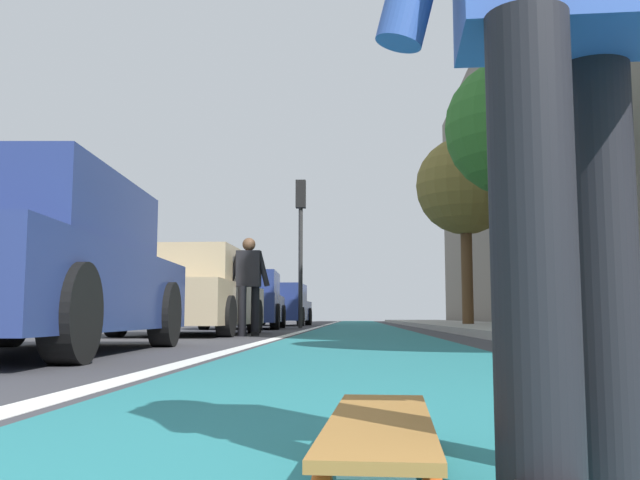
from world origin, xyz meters
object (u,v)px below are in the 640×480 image
(parked_car_near, at_px, (32,268))
(parked_car_end, at_px, (280,306))
(street_tree_mid, at_px, (515,129))
(parked_car_mid, at_px, (193,294))
(traffic_light, at_px, (301,225))
(pedestrian_distant, at_px, (249,280))
(street_tree_far, at_px, (465,187))
(parked_car_far, at_px, (245,302))
(skateboard, at_px, (380,429))

(parked_car_near, distance_m, parked_car_end, 19.32)
(parked_car_near, xyz_separation_m, street_tree_mid, (7.18, -5.76, 3.10))
(parked_car_mid, height_order, traffic_light, traffic_light)
(traffic_light, xyz_separation_m, pedestrian_distant, (-8.27, 0.20, -1.99))
(parked_car_end, distance_m, street_tree_far, 8.95)
(street_tree_mid, xyz_separation_m, pedestrian_distant, (-1.60, 4.76, -2.90))
(parked_car_mid, relative_size, parked_car_end, 1.01)
(parked_car_near, distance_m, street_tree_far, 14.74)
(parked_car_far, distance_m, pedestrian_distant, 6.91)
(skateboard, distance_m, parked_car_end, 23.91)
(parked_car_near, relative_size, parked_car_mid, 1.02)
(skateboard, distance_m, street_tree_far, 18.26)
(parked_car_mid, xyz_separation_m, street_tree_mid, (0.91, -5.85, 3.11))
(street_tree_far, bearing_deg, parked_car_mid, 139.83)
(parked_car_near, bearing_deg, traffic_light, -4.96)
(parked_car_far, relative_size, street_tree_far, 0.80)
(traffic_light, xyz_separation_m, street_tree_far, (-0.65, -4.56, 0.94))
(street_tree_far, height_order, pedestrian_distant, street_tree_far)
(traffic_light, relative_size, pedestrian_distant, 2.61)
(parked_car_end, relative_size, street_tree_far, 0.85)
(street_tree_far, bearing_deg, parked_car_near, 156.42)
(street_tree_mid, bearing_deg, parked_car_end, 25.27)
(skateboard, height_order, street_tree_mid, street_tree_mid)
(skateboard, bearing_deg, parked_car_near, 32.48)
(parked_car_near, bearing_deg, parked_car_end, -0.10)
(parked_car_far, distance_m, street_tree_mid, 8.46)
(street_tree_far, bearing_deg, parked_car_end, 43.13)
(parked_car_mid, xyz_separation_m, traffic_light, (7.58, -1.29, 2.19))
(skateboard, xyz_separation_m, parked_car_mid, (10.69, 2.90, 0.62))
(street_tree_mid, distance_m, street_tree_far, 6.02)
(parked_car_near, distance_m, parked_car_far, 12.40)
(traffic_light, height_order, street_tree_mid, street_tree_mid)
(skateboard, relative_size, traffic_light, 0.20)
(pedestrian_distant, bearing_deg, parked_car_end, 4.05)
(parked_car_near, height_order, parked_car_mid, parked_car_near)
(parked_car_mid, xyz_separation_m, street_tree_far, (6.93, -5.85, 3.13))
(street_tree_mid, relative_size, pedestrian_distant, 3.20)
(parked_car_far, distance_m, parked_car_end, 6.92)
(parked_car_near, xyz_separation_m, pedestrian_distant, (5.58, -1.01, 0.19))
(pedestrian_distant, bearing_deg, street_tree_far, -31.97)
(traffic_light, height_order, pedestrian_distant, traffic_light)
(parked_car_end, xyz_separation_m, street_tree_far, (-6.12, -5.73, 3.13))
(parked_car_far, bearing_deg, traffic_light, -42.42)
(skateboard, bearing_deg, street_tree_far, -9.51)
(skateboard, distance_m, street_tree_mid, 12.54)
(parked_car_near, bearing_deg, street_tree_far, -23.58)
(street_tree_mid, bearing_deg, parked_car_mid, 98.83)
(parked_car_end, relative_size, street_tree_mid, 0.86)
(parked_car_end, height_order, pedestrian_distant, pedestrian_distant)
(street_tree_mid, bearing_deg, parked_car_near, 141.26)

